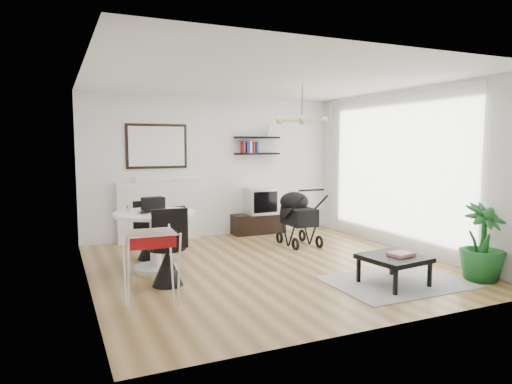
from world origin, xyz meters
name	(u,v)px	position (x,y,z in m)	size (l,w,h in m)	color
floor	(269,266)	(0.00, 0.00, 0.00)	(5.00, 5.00, 0.00)	olive
ceiling	(270,79)	(0.00, 0.00, 2.70)	(5.00, 5.00, 0.00)	white
wall_back	(214,167)	(0.00, 2.50, 1.35)	(5.00, 5.00, 0.00)	white
wall_left	(85,180)	(-2.50, 0.00, 1.35)	(5.00, 5.00, 0.00)	white
wall_right	(404,171)	(2.50, 0.00, 1.35)	(5.00, 5.00, 0.00)	white
sheer_curtain	(392,170)	(2.40, 0.20, 1.35)	(0.04, 3.60, 2.60)	white
fireplace	(159,204)	(-1.10, 2.42, 0.69)	(1.50, 0.17, 2.16)	white
shelf_lower	(257,154)	(0.87, 2.37, 1.60)	(0.90, 0.25, 0.04)	black
shelf_upper	(257,138)	(0.87, 2.37, 1.92)	(0.90, 0.25, 0.04)	black
pendant_lamp	(302,121)	(0.70, 0.30, 2.15)	(0.90, 0.90, 0.10)	tan
tv_console	(258,224)	(0.87, 2.30, 0.20)	(1.07, 0.37, 0.40)	black
crt_tv	(260,201)	(0.91, 2.30, 0.66)	(0.60, 0.52, 0.52)	silver
dining_table	(155,232)	(-1.57, 0.44, 0.55)	(1.15, 1.15, 0.84)	white
laptop	(150,212)	(-1.65, 0.38, 0.85)	(0.32, 0.21, 0.03)	black
black_bag	(153,204)	(-1.54, 0.69, 0.93)	(0.30, 0.18, 0.18)	black
newspaper	(172,212)	(-1.36, 0.28, 0.84)	(0.36, 0.29, 0.01)	white
drinking_glass	(128,209)	(-1.91, 0.62, 0.89)	(0.06, 0.06, 0.10)	white
chair_far	(148,241)	(-1.54, 1.14, 0.28)	(0.43, 0.43, 0.90)	black
chair_near	(168,261)	(-1.58, -0.33, 0.32)	(0.48, 0.49, 1.01)	black
drying_rack	(151,267)	(-1.92, -0.99, 0.45)	(0.59, 0.55, 0.85)	white
stroller	(298,219)	(1.09, 1.11, 0.45)	(0.53, 0.88, 1.05)	black
rug	(397,282)	(1.17, -1.40, 0.01)	(1.74, 1.26, 0.01)	gray
coffee_table	(394,259)	(1.05, -1.47, 0.34)	(0.80, 0.80, 0.37)	black
magazines	(401,254)	(1.13, -1.51, 0.40)	(0.29, 0.23, 0.04)	#C13037
potted_plant	(482,242)	(2.25, -1.77, 0.51)	(0.57, 0.57, 1.01)	#1A5C21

